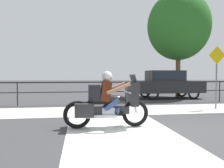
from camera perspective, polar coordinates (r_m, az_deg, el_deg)
The scene contains 8 objects.
ground_plane at distance 5.79m, azimuth 15.31°, elevation -11.80°, with size 120.00×120.00×0.00m, color #38383A.
sidewalk_band at distance 8.95m, azimuth 6.36°, elevation -6.72°, with size 44.00×2.40×0.01m, color #B7B2A8.
crosswalk_band at distance 5.22m, azimuth 2.91°, elevation -13.24°, with size 2.64×6.00×0.01m, color silver.
fence_railing at distance 10.82m, azimuth 3.59°, elevation -0.56°, with size 36.00×0.05×1.10m.
motorcycle at distance 5.85m, azimuth -1.35°, elevation -4.78°, with size 2.30×0.76×1.52m.
parked_car at distance 13.70m, azimuth 14.21°, elevation 0.36°, with size 4.04×1.60×1.69m.
street_sign at distance 10.10m, azimuth 25.66°, elevation 3.50°, with size 0.75×0.06×2.62m.
tree_behind_sign at distance 15.26m, azimuth 16.99°, elevation 14.24°, with size 4.01×4.01×6.81m.
Camera 1 is at (-2.30, -5.13, 1.40)m, focal length 35.00 mm.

